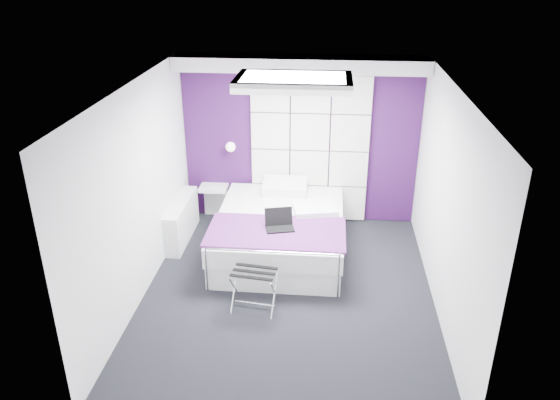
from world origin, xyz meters
name	(u,v)px	position (x,y,z in m)	size (l,w,h in m)	color
floor	(288,293)	(0.00, 0.00, 0.00)	(4.40, 4.40, 0.00)	black
ceiling	(290,88)	(0.00, 0.00, 2.60)	(4.40, 4.40, 0.00)	white
wall_back	(300,140)	(0.00, 2.20, 1.30)	(3.60, 3.60, 0.00)	silver
wall_left	(138,194)	(-1.80, 0.00, 1.30)	(4.40, 4.40, 0.00)	silver
wall_right	(447,206)	(1.80, 0.00, 1.30)	(4.40, 4.40, 0.00)	silver
accent_wall	(300,140)	(0.00, 2.19, 1.30)	(3.58, 0.02, 2.58)	#320E3F
soffit	(300,64)	(0.00, 1.95, 2.50)	(3.58, 0.50, 0.20)	white
headboard	(310,150)	(0.15, 2.14, 1.17)	(1.80, 0.08, 2.30)	silver
skylight	(294,81)	(0.00, 0.60, 2.55)	(1.36, 0.86, 0.12)	white
wall_lamp	(231,146)	(-1.05, 2.06, 1.22)	(0.15, 0.15, 0.15)	white
radiator	(182,220)	(-1.69, 1.30, 0.30)	(0.22, 1.20, 0.60)	white
bed	(280,231)	(-0.20, 1.06, 0.32)	(1.80, 2.18, 0.76)	white
nightstand	(214,188)	(-1.35, 2.02, 0.53)	(0.43, 0.34, 0.05)	white
luggage_rack	(254,290)	(-0.38, -0.33, 0.25)	(0.51, 0.38, 0.51)	silver
laptop	(280,223)	(-0.16, 0.61, 0.68)	(0.36, 0.26, 0.26)	black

